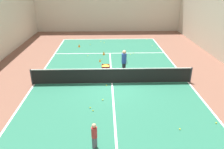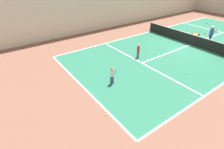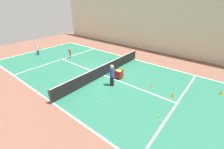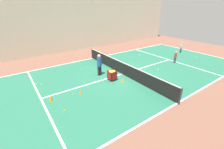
{
  "view_description": "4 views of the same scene",
  "coord_description": "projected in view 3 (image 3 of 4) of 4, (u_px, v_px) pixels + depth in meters",
  "views": [
    {
      "loc": [
        -0.39,
        -12.45,
        6.06
      ],
      "look_at": [
        0.0,
        0.0,
        0.61
      ],
      "focal_mm": 35.0,
      "sensor_mm": 36.0,
      "label": 1
    },
    {
      "loc": [
        8.06,
        -14.69,
        6.07
      ],
      "look_at": [
        0.88,
        -9.5,
        0.65
      ],
      "focal_mm": 28.0,
      "sensor_mm": 36.0,
      "label": 2
    },
    {
      "loc": [
        8.45,
        7.68,
        5.88
      ],
      "look_at": [
        0.87,
        1.57,
        0.93
      ],
      "focal_mm": 24.0,
      "sensor_mm": 36.0,
      "label": 3
    },
    {
      "loc": [
        -8.45,
        6.98,
        4.93
      ],
      "look_at": [
        -0.39,
        1.27,
        0.44
      ],
      "focal_mm": 24.0,
      "sensor_mm": 36.0,
      "label": 4
    }
  ],
  "objects": [
    {
      "name": "player_near_baseline",
      "position": [
        37.0,
        49.0,
        17.22
      ],
      "size": [
        0.31,
        0.56,
        1.18
      ],
      "rotation": [
        0.0,
        0.0,
        1.82
      ],
      "color": "#2D3351",
      "rests_on": "ground"
    },
    {
      "name": "tennis_ball_3",
      "position": [
        104.0,
        72.0,
        13.25
      ],
      "size": [
        0.07,
        0.07,
        0.07
      ],
      "primitive_type": "sphere",
      "color": "yellow",
      "rests_on": "ground"
    },
    {
      "name": "ball_cart",
      "position": [
        119.0,
        72.0,
        12.15
      ],
      "size": [
        0.54,
        0.53,
        0.75
      ],
      "color": "maroon",
      "rests_on": "ground"
    },
    {
      "name": "tennis_ball_16",
      "position": [
        161.0,
        121.0,
        8.02
      ],
      "size": [
        0.07,
        0.07,
        0.07
      ],
      "primitive_type": "sphere",
      "color": "yellow",
      "rests_on": "ground"
    },
    {
      "name": "tennis_ball_0",
      "position": [
        28.0,
        70.0,
        13.8
      ],
      "size": [
        0.07,
        0.07,
        0.07
      ],
      "primitive_type": "sphere",
      "color": "yellow",
      "rests_on": "ground"
    },
    {
      "name": "tennis_ball_19",
      "position": [
        103.0,
        100.0,
        9.68
      ],
      "size": [
        0.07,
        0.07,
        0.07
      ],
      "primitive_type": "sphere",
      "color": "yellow",
      "rests_on": "ground"
    },
    {
      "name": "line_centre_service",
      "position": [
        104.0,
        75.0,
        12.83
      ],
      "size": [
        0.1,
        12.24,
        0.0
      ],
      "primitive_type": "cube",
      "color": "white",
      "rests_on": "ground"
    },
    {
      "name": "line_service_near",
      "position": [
        62.0,
        59.0,
        16.25
      ],
      "size": [
        9.78,
        0.1,
        0.0
      ],
      "primitive_type": "cube",
      "color": "white",
      "rests_on": "ground"
    },
    {
      "name": "training_cone_1",
      "position": [
        151.0,
        85.0,
        11.14
      ],
      "size": [
        0.17,
        0.17,
        0.24
      ],
      "primitive_type": "cone",
      "color": "orange",
      "rests_on": "ground"
    },
    {
      "name": "tennis_ball_10",
      "position": [
        60.0,
        46.0,
        20.84
      ],
      "size": [
        0.07,
        0.07,
        0.07
      ],
      "primitive_type": "sphere",
      "color": "yellow",
      "rests_on": "ground"
    },
    {
      "name": "tennis_ball_2",
      "position": [
        175.0,
        87.0,
        11.13
      ],
      "size": [
        0.07,
        0.07,
        0.07
      ],
      "primitive_type": "sphere",
      "color": "yellow",
      "rests_on": "ground"
    },
    {
      "name": "tennis_ball_24",
      "position": [
        91.0,
        63.0,
        15.27
      ],
      "size": [
        0.07,
        0.07,
        0.07
      ],
      "primitive_type": "sphere",
      "color": "yellow",
      "rests_on": "ground"
    },
    {
      "name": "tennis_net",
      "position": [
        104.0,
        70.0,
        12.59
      ],
      "size": [
        10.08,
        0.1,
        1.01
      ],
      "color": "#2D2D33",
      "rests_on": "ground"
    },
    {
      "name": "court_playing_area",
      "position": [
        104.0,
        75.0,
        12.83
      ],
      "size": [
        9.78,
        22.25,
        0.0
      ],
      "color": "#23664C",
      "rests_on": "ground"
    },
    {
      "name": "training_cone_0",
      "position": [
        222.0,
        92.0,
        10.23
      ],
      "size": [
        0.22,
        0.22,
        0.3
      ],
      "primitive_type": "cone",
      "color": "orange",
      "rests_on": "ground"
    },
    {
      "name": "tennis_ball_18",
      "position": [
        92.0,
        67.0,
        14.4
      ],
      "size": [
        0.07,
        0.07,
        0.07
      ],
      "primitive_type": "sphere",
      "color": "yellow",
      "rests_on": "ground"
    },
    {
      "name": "tennis_ball_22",
      "position": [
        159.0,
        115.0,
        8.38
      ],
      "size": [
        0.07,
        0.07,
        0.07
      ],
      "primitive_type": "sphere",
      "color": "yellow",
      "rests_on": "ground"
    },
    {
      "name": "coach_at_net",
      "position": [
        112.0,
        74.0,
        10.9
      ],
      "size": [
        0.42,
        0.67,
        1.69
      ],
      "rotation": [
        0.0,
        0.0,
        -1.29
      ],
      "color": "black",
      "rests_on": "ground"
    },
    {
      "name": "tennis_ball_25",
      "position": [
        25.0,
        80.0,
        12.04
      ],
      "size": [
        0.07,
        0.07,
        0.07
      ],
      "primitive_type": "sphere",
      "color": "yellow",
      "rests_on": "ground"
    },
    {
      "name": "hall_enclosure_left",
      "position": [
        154.0,
        24.0,
        17.56
      ],
      "size": [
        0.15,
        30.48,
        6.47
      ],
      "color": "beige",
      "rests_on": "ground"
    },
    {
      "name": "tennis_ball_21",
      "position": [
        125.0,
        77.0,
        12.47
      ],
      "size": [
        0.07,
        0.07,
        0.07
      ],
      "primitive_type": "sphere",
      "color": "yellow",
      "rests_on": "ground"
    },
    {
      "name": "training_cone_3",
      "position": [
        119.0,
        72.0,
        13.06
      ],
      "size": [
        0.23,
        0.23,
        0.29
      ],
      "primitive_type": "cone",
      "color": "orange",
      "rests_on": "ground"
    },
    {
      "name": "tennis_ball_13",
      "position": [
        67.0,
        112.0,
        8.59
      ],
      "size": [
        0.07,
        0.07,
        0.07
      ],
      "primitive_type": "sphere",
      "color": "yellow",
      "rests_on": "ground"
    },
    {
      "name": "tennis_ball_20",
      "position": [
        61.0,
        45.0,
        20.97
      ],
      "size": [
        0.07,
        0.07,
        0.07
      ],
      "primitive_type": "sphere",
      "color": "yellow",
      "rests_on": "ground"
    },
    {
      "name": "line_service_far",
      "position": [
        177.0,
        103.0,
        9.4
      ],
      "size": [
        9.78,
        0.1,
        0.0
      ],
      "primitive_type": "cube",
      "color": "white",
      "rests_on": "ground"
    },
    {
      "name": "tennis_ball_23",
      "position": [
        156.0,
        89.0,
        10.82
      ],
      "size": [
        0.07,
        0.07,
        0.07
      ],
      "primitive_type": "sphere",
      "color": "yellow",
      "rests_on": "ground"
    },
    {
      "name": "tennis_ball_8",
      "position": [
        55.0,
        51.0,
        18.79
      ],
      "size": [
        0.07,
        0.07,
        0.07
      ],
      "primitive_type": "sphere",
      "color": "yellow",
      "rests_on": "ground"
    },
    {
      "name": "line_sideline_left",
      "position": [
        134.0,
        59.0,
        16.22
      ],
      "size": [
        0.1,
        22.25,
        0.0
      ],
      "primitive_type": "cube",
      "color": "white",
      "rests_on": "ground"
    },
    {
      "name": "tennis_ball_11",
      "position": [
        88.0,
        63.0,
        15.31
      ],
      "size": [
        0.07,
        0.07,
        0.07
      ],
      "primitive_type": "sphere",
      "color": "yellow",
      "rests_on": "ground"
    },
    {
      "name": "tennis_ball_12",
      "position": [
        44.0,
        71.0,
        13.51
      ],
      "size": [
        0.07,
        0.07,
        0.07
      ],
      "primitive_type": "sphere",
      "color": "yellow",
      "rests_on": "ground"
    },
    {
      "name": "line_sideline_right",
      "position": [
        53.0,
        103.0,
        9.43
      ],
      "size": [
        0.1,
        22.25,
        0.0
      ],
      "primitive_type": "cube",
      "color": "white",
      "rests_on": "ground"
    },
    {
      "name": "ground_plane",
      "position": [
        104.0,
        75.0,
        12.83
      ],
      "size": [
        34.18,
        34.18,
        0.0
      ],
      "primitive_type": "plane",
      "color": "brown"
    },
    {
      "name": "tennis_ball_17",
      "position": [
        13.0,
        56.0,
        17.13
      ],
      "size": [
        0.07,
        0.07,
        0.07
      ],
      "primitive_type": "sphere",
      "color": "yellow",
      "rests_on": "ground"
    },
    {
      "name": "training_cone_2",
      "position": [
        173.0,
        95.0,
        9.94
      ],
      "size": [
        0.21,
        0.21,
        0.34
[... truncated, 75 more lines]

